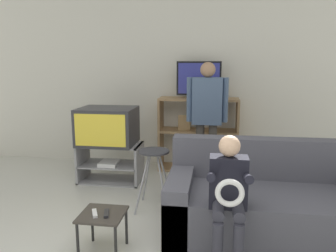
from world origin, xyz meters
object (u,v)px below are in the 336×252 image
(television_main, at_px, (108,126))
(person_seated_child, at_px, (228,190))
(remote_control_black, at_px, (106,213))
(media_shelf, at_px, (198,134))
(snack_table, at_px, (103,219))
(folding_stool, at_px, (154,162))
(television_flat, at_px, (199,81))
(tv_stand, at_px, (111,163))
(remote_control_white, at_px, (95,213))
(person_standing_adult, at_px, (207,111))
(couch, at_px, (269,204))

(television_main, height_order, person_seated_child, person_seated_child)
(remote_control_black, bearing_deg, television_main, 91.75)
(remote_control_black, height_order, person_seated_child, person_seated_child)
(media_shelf, bearing_deg, snack_table, -105.77)
(snack_table, xyz_separation_m, person_seated_child, (1.02, 0.02, 0.31))
(folding_stool, bearing_deg, snack_table, -106.35)
(television_flat, xyz_separation_m, remote_control_black, (-0.62, -2.34, -0.97))
(person_seated_child, bearing_deg, tv_stand, 132.34)
(person_seated_child, bearing_deg, folding_stool, 130.68)
(media_shelf, height_order, television_flat, television_flat)
(media_shelf, bearing_deg, folding_stool, -105.40)
(remote_control_white, height_order, person_seated_child, person_seated_child)
(media_shelf, relative_size, snack_table, 3.19)
(media_shelf, bearing_deg, television_main, -150.58)
(folding_stool, height_order, snack_table, folding_stool)
(tv_stand, distance_m, television_main, 0.51)
(remote_control_white, distance_m, person_seated_child, 1.10)
(person_standing_adult, bearing_deg, television_flat, 104.93)
(remote_control_black, distance_m, remote_control_white, 0.10)
(media_shelf, bearing_deg, couch, -66.84)
(media_shelf, distance_m, couch, 1.96)
(television_flat, xyz_separation_m, person_standing_adult, (0.14, -0.53, -0.36))
(snack_table, relative_size, remote_control_white, 2.51)
(tv_stand, height_order, remote_control_black, tv_stand)
(tv_stand, height_order, media_shelf, media_shelf)
(media_shelf, relative_size, couch, 0.62)
(media_shelf, distance_m, television_flat, 0.78)
(remote_control_black, bearing_deg, person_standing_adult, 51.24)
(tv_stand, height_order, television_main, television_main)
(person_seated_child, bearing_deg, media_shelf, 98.92)
(tv_stand, xyz_separation_m, person_seated_child, (1.50, -1.64, 0.35))
(folding_stool, bearing_deg, television_main, 134.94)
(television_main, xyz_separation_m, remote_control_white, (0.45, -1.70, -0.40))
(television_flat, bearing_deg, tv_stand, -149.95)
(remote_control_white, xyz_separation_m, couch, (1.48, 0.57, -0.07))
(television_main, height_order, remote_control_white, television_main)
(remote_control_white, bearing_deg, folding_stool, 46.32)
(tv_stand, height_order, person_seated_child, person_seated_child)
(tv_stand, distance_m, remote_control_white, 1.75)
(television_flat, height_order, remote_control_black, television_flat)
(remote_control_black, distance_m, person_standing_adult, 2.05)
(folding_stool, distance_m, person_seated_child, 1.16)
(folding_stool, bearing_deg, remote_control_black, -103.74)
(television_main, xyz_separation_m, television_flat, (1.16, 0.65, 0.57))
(person_standing_adult, bearing_deg, couch, -63.40)
(television_flat, xyz_separation_m, snack_table, (-0.66, -2.32, -1.03))
(television_main, xyz_separation_m, remote_control_black, (0.54, -1.69, -0.40))
(media_shelf, height_order, person_seated_child, media_shelf)
(folding_stool, bearing_deg, couch, -17.16)
(remote_control_black, bearing_deg, remote_control_white, 170.89)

